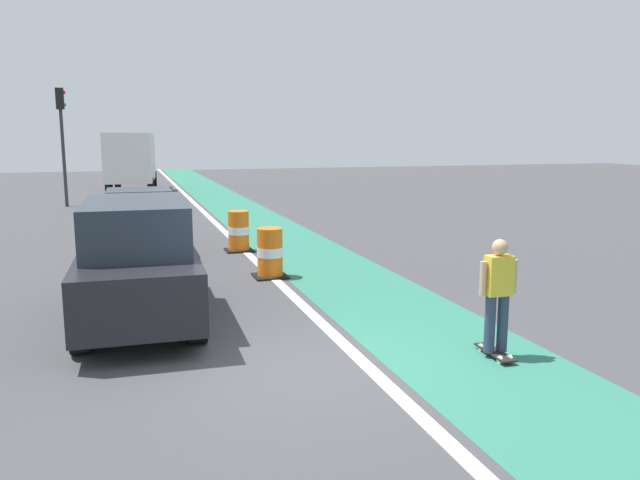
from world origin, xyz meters
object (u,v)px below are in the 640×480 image
(parked_suv_nearest, at_px, (138,260))
(traffic_light_corner, at_px, (62,126))
(traffic_barrel_mid, at_px, (239,231))
(delivery_truck_down_block, at_px, (132,159))
(parked_sedan_second, at_px, (140,221))
(traffic_barrel_front, at_px, (270,253))
(skateboarder_on_lane, at_px, (498,294))

(parked_suv_nearest, height_order, traffic_light_corner, traffic_light_corner)
(traffic_barrel_mid, xyz_separation_m, delivery_truck_down_block, (-2.46, 19.03, 1.31))
(parked_suv_nearest, distance_m, parked_sedan_second, 6.55)
(delivery_truck_down_block, bearing_deg, traffic_barrel_front, -83.46)
(parked_suv_nearest, relative_size, parked_sedan_second, 1.13)
(delivery_truck_down_block, xyz_separation_m, traffic_light_corner, (-2.89, -6.21, 1.65))
(traffic_barrel_front, relative_size, traffic_light_corner, 0.21)
(skateboarder_on_lane, distance_m, traffic_light_corner, 23.35)
(traffic_barrel_front, bearing_deg, parked_sedan_second, 123.35)
(delivery_truck_down_block, height_order, traffic_light_corner, traffic_light_corner)
(parked_sedan_second, relative_size, traffic_barrel_mid, 3.78)
(traffic_barrel_front, distance_m, delivery_truck_down_block, 22.54)
(traffic_barrel_front, distance_m, traffic_light_corner, 17.29)
(parked_sedan_second, bearing_deg, delivery_truck_down_block, 89.79)
(delivery_truck_down_block, distance_m, traffic_light_corner, 7.05)
(skateboarder_on_lane, height_order, traffic_barrel_front, skateboarder_on_lane)
(traffic_barrel_front, bearing_deg, traffic_light_corner, 108.66)
(parked_sedan_second, xyz_separation_m, traffic_barrel_mid, (2.53, -0.68, -0.30))
(traffic_barrel_mid, bearing_deg, parked_sedan_second, 164.96)
(skateboarder_on_lane, distance_m, traffic_barrel_front, 6.18)
(parked_suv_nearest, relative_size, traffic_light_corner, 0.91)
(traffic_barrel_mid, bearing_deg, parked_suv_nearest, -114.93)
(skateboarder_on_lane, bearing_deg, traffic_barrel_front, 108.00)
(skateboarder_on_lane, distance_m, traffic_barrel_mid, 9.41)
(traffic_barrel_front, xyz_separation_m, traffic_light_corner, (-5.45, 16.14, 2.97))
(delivery_truck_down_block, relative_size, traffic_light_corner, 1.52)
(traffic_barrel_front, height_order, traffic_barrel_mid, same)
(parked_suv_nearest, bearing_deg, delivery_truck_down_block, 89.39)
(skateboarder_on_lane, relative_size, parked_sedan_second, 0.41)
(traffic_light_corner, bearing_deg, delivery_truck_down_block, 65.08)
(parked_sedan_second, xyz_separation_m, traffic_barrel_front, (2.63, -4.00, -0.30))
(parked_sedan_second, bearing_deg, skateboarder_on_lane, -65.29)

